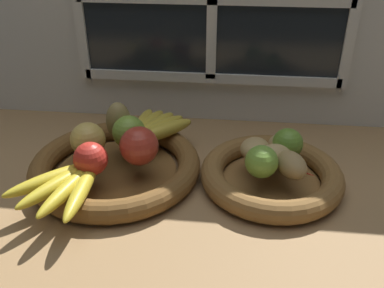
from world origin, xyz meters
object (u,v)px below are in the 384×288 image
pear_brown (119,121)px  chili_pepper (281,165)px  apple_red_front (91,159)px  lime_near (262,162)px  fruit_bowl_left (116,167)px  lime_far (288,143)px  banana_bunch_front (66,184)px  apple_red_right (139,146)px  fruit_bowl_right (271,176)px  potato_oblong (255,149)px  potato_back (282,146)px  potato_large (273,156)px  banana_bunch_back (153,128)px  apple_golden_left (88,140)px  apple_green_back (129,132)px  potato_small (291,165)px

pear_brown → chili_pepper: bearing=-13.9°
apple_red_front → lime_near: apple_red_front is taller
fruit_bowl_left → lime_far: size_ratio=5.67×
banana_bunch_front → chili_pepper: 40.86cm
pear_brown → chili_pepper: pear_brown is taller
fruit_bowl_left → apple_red_right: bearing=-16.1°
banana_bunch_front → chili_pepper: banana_bunch_front is taller
fruit_bowl_right → lime_near: lime_near is taller
potato_oblong → fruit_bowl_right: bearing=-37.9°
fruit_bowl_right → potato_back: size_ratio=4.48×
fruit_bowl_left → pear_brown: bearing=95.4°
fruit_bowl_right → potato_back: potato_back is taller
apple_red_front → lime_near: 32.34cm
apple_red_right → potato_large: bearing=3.6°
apple_red_right → lime_near: apple_red_right is taller
banana_bunch_front → chili_pepper: bearing=16.0°
banana_bunch_front → potato_oblong: potato_oblong is taller
pear_brown → apple_red_right: bearing=-54.4°
apple_red_front → banana_bunch_back: apple_red_front is taller
apple_golden_left → banana_bunch_front: apple_golden_left is taller
banana_bunch_back → potato_oblong: size_ratio=2.52×
apple_red_front → potato_back: bearing=16.4°
banana_bunch_front → potato_large: potato_large is taller
apple_green_back → banana_bunch_front: apple_green_back is taller
apple_red_right → banana_bunch_front: 15.74cm
lime_near → chili_pepper: bearing=33.2°
pear_brown → banana_bunch_back: pear_brown is taller
apple_red_right → pear_brown: (-6.51, 9.10, 0.50)cm
apple_red_right → chili_pepper: 28.17cm
banana_bunch_back → apple_golden_left: bearing=-137.8°
fruit_bowl_right → apple_golden_left: bearing=179.6°
fruit_bowl_right → lime_far: 7.38cm
apple_red_front → lime_far: bearing=15.3°
apple_red_front → pear_brown: pear_brown is taller
pear_brown → potato_small: bearing=-16.3°
fruit_bowl_left → apple_golden_left: apple_golden_left is taller
apple_red_right → banana_bunch_front: apple_red_right is taller
potato_back → lime_far: (1.00, -0.51, 0.93)cm
apple_green_back → chili_pepper: apple_green_back is taller
lime_far → chili_pepper: bearing=-105.7°
apple_golden_left → chili_pepper: size_ratio=0.51×
apple_red_front → lime_far: apple_red_front is taller
fruit_bowl_right → apple_green_back: 30.90cm
potato_back → lime_near: bearing=-119.0°
fruit_bowl_left → fruit_bowl_right: bearing=0.0°
apple_red_right → banana_bunch_back: apple_red_right is taller
fruit_bowl_left → pear_brown: pear_brown is taller
apple_red_right → potato_small: apple_red_right is taller
apple_golden_left → potato_oblong: 34.11cm
apple_red_front → apple_red_right: size_ratio=0.85×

